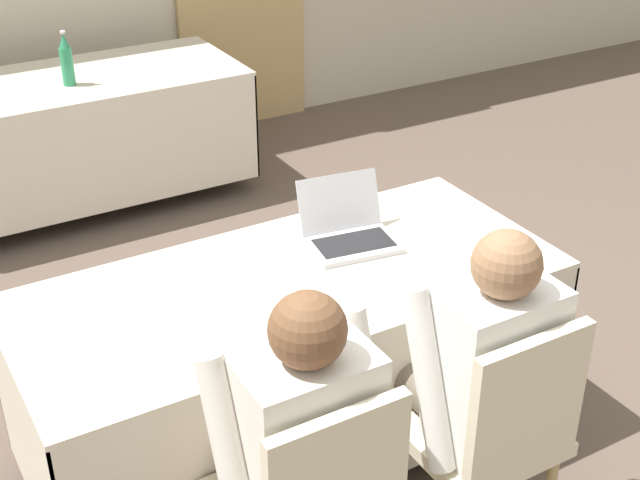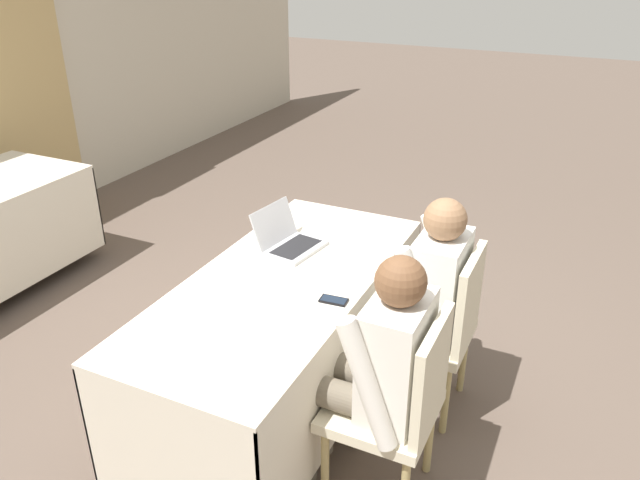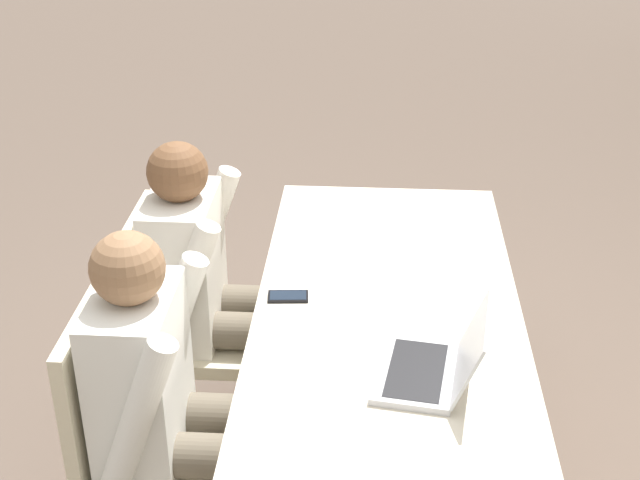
{
  "view_description": "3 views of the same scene",
  "coord_description": "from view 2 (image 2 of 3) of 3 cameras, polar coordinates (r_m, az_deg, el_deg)",
  "views": [
    {
      "loc": [
        -1.19,
        -2.25,
        2.3
      ],
      "look_at": [
        0.0,
        -0.21,
        0.99
      ],
      "focal_mm": 50.0,
      "sensor_mm": 36.0,
      "label": 1
    },
    {
      "loc": [
        -2.27,
        -1.28,
        2.21
      ],
      "look_at": [
        0.0,
        -0.21,
        0.99
      ],
      "focal_mm": 35.0,
      "sensor_mm": 36.0,
      "label": 2
    },
    {
      "loc": [
        2.29,
        -0.06,
        2.2
      ],
      "look_at": [
        0.0,
        -0.21,
        0.99
      ],
      "focal_mm": 50.0,
      "sensor_mm": 36.0,
      "label": 3
    }
  ],
  "objects": [
    {
      "name": "ground_plane",
      "position": [
        3.41,
        -3.23,
        -14.49
      ],
      "size": [
        24.0,
        24.0,
        0.0
      ],
      "primitive_type": "plane",
      "color": "brown"
    },
    {
      "name": "curtain_panel",
      "position": [
        5.73,
        -25.94,
        14.52
      ],
      "size": [
        0.91,
        0.04,
        2.65
      ],
      "color": "tan",
      "rests_on": "ground_plane"
    },
    {
      "name": "conference_table_near",
      "position": [
        3.08,
        -3.5,
        -6.43
      ],
      "size": [
        1.85,
        0.82,
        0.74
      ],
      "color": "beige",
      "rests_on": "ground_plane"
    },
    {
      "name": "laptop",
      "position": [
        3.26,
        -2.82,
        -0.08
      ],
      "size": [
        0.35,
        0.33,
        0.21
      ],
      "rotation": [
        0.0,
        0.0,
        -0.15
      ],
      "color": "#B7B7BC",
      "rests_on": "conference_table_near"
    },
    {
      "name": "cell_phone",
      "position": [
        2.8,
        1.26,
        -5.54
      ],
      "size": [
        0.08,
        0.13,
        0.01
      ],
      "rotation": [
        0.0,
        0.0,
        0.08
      ],
      "color": "black",
      "rests_on": "conference_table_near"
    },
    {
      "name": "paper_beside_laptop",
      "position": [
        2.88,
        -5.36,
        -4.86
      ],
      "size": [
        0.32,
        0.36,
        0.0
      ],
      "rotation": [
        0.0,
        0.0,
        0.49
      ],
      "color": "white",
      "rests_on": "conference_table_near"
    },
    {
      "name": "chair_near_left",
      "position": [
        2.66,
        7.25,
        -14.51
      ],
      "size": [
        0.44,
        0.44,
        0.9
      ],
      "rotation": [
        0.0,
        0.0,
        3.14
      ],
      "color": "tan",
      "rests_on": "ground_plane"
    },
    {
      "name": "chair_near_right",
      "position": [
        3.15,
        10.96,
        -7.64
      ],
      "size": [
        0.44,
        0.44,
        0.9
      ],
      "rotation": [
        0.0,
        0.0,
        3.14
      ],
      "color": "tan",
      "rests_on": "ground_plane"
    },
    {
      "name": "person_checkered_shirt",
      "position": [
        2.58,
        5.25,
        -11.23
      ],
      "size": [
        0.5,
        0.52,
        1.16
      ],
      "rotation": [
        0.0,
        0.0,
        3.14
      ],
      "color": "#665B4C",
      "rests_on": "ground_plane"
    },
    {
      "name": "person_white_shirt",
      "position": [
        3.09,
        9.36,
        -4.75
      ],
      "size": [
        0.5,
        0.52,
        1.16
      ],
      "rotation": [
        0.0,
        0.0,
        3.14
      ],
      "color": "#665B4C",
      "rests_on": "ground_plane"
    }
  ]
}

